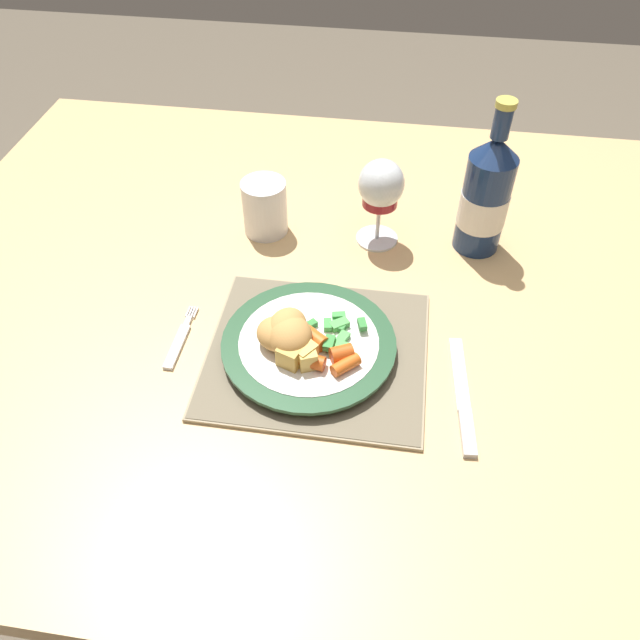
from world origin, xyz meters
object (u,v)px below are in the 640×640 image
object	(u,v)px
fork	(179,341)
wine_glass	(381,188)
table_knife	(464,404)
dining_table	(305,321)
dinner_plate	(309,345)
bottle	(486,196)
drinking_cup	(265,206)

from	to	relation	value
fork	wine_glass	distance (m)	0.40
fork	table_knife	distance (m)	0.41
dining_table	fork	distance (m)	0.23
dining_table	fork	size ratio (longest dim) A/B	10.64
dinner_plate	fork	size ratio (longest dim) A/B	1.98
fork	table_knife	xyz separation A→B (m)	(0.41, -0.05, 0.00)
fork	bottle	xyz separation A→B (m)	(0.43, 0.29, 0.10)
dining_table	fork	xyz separation A→B (m)	(-0.16, -0.15, 0.08)
fork	bottle	distance (m)	0.53
fork	drinking_cup	distance (m)	0.29
fork	drinking_cup	size ratio (longest dim) A/B	1.31
fork	drinking_cup	bearing A→B (deg)	76.00
table_knife	wine_glass	bearing A→B (deg)	113.13
dining_table	wine_glass	bearing A→B (deg)	52.77
dining_table	bottle	world-z (taller)	bottle
bottle	drinking_cup	size ratio (longest dim) A/B	2.73
drinking_cup	table_knife	bearing A→B (deg)	-44.73
dinner_plate	drinking_cup	bearing A→B (deg)	113.68
fork	bottle	bearing A→B (deg)	34.19
bottle	wine_glass	bearing A→B (deg)	-176.63
dining_table	dinner_plate	xyz separation A→B (m)	(0.03, -0.14, 0.10)
dining_table	table_knife	world-z (taller)	table_knife
dinner_plate	table_knife	world-z (taller)	dinner_plate
dining_table	wine_glass	distance (m)	0.25
table_knife	drinking_cup	bearing A→B (deg)	135.27
dining_table	bottle	size ratio (longest dim) A/B	5.11
wine_glass	drinking_cup	distance (m)	0.20
dinner_plate	dining_table	bearing A→B (deg)	102.20
dining_table	wine_glass	size ratio (longest dim) A/B	8.71
dinner_plate	drinking_cup	xyz separation A→B (m)	(-0.12, 0.27, 0.03)
dining_table	drinking_cup	size ratio (longest dim) A/B	13.91
wine_glass	dining_table	bearing A→B (deg)	-127.23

